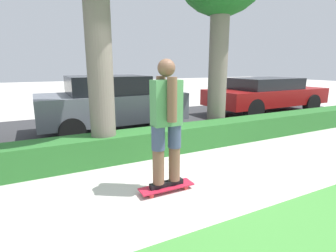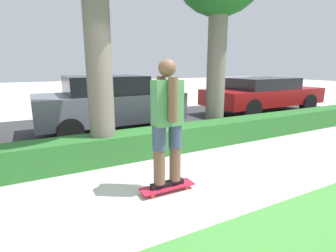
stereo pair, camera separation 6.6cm
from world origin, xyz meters
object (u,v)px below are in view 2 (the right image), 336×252
object	(u,v)px
skateboard	(167,187)
parked_car_rear	(263,94)
parked_car_middle	(109,103)
skater_person	(167,121)

from	to	relation	value
skateboard	parked_car_rear	distance (m)	7.42
skateboard	parked_car_middle	distance (m)	4.04
parked_car_middle	parked_car_rear	distance (m)	5.92
skater_person	parked_car_rear	xyz separation A→B (m)	(6.21, 4.00, -0.30)
skateboard	parked_car_middle	size ratio (longest dim) A/B	0.21
skater_person	parked_car_middle	xyz separation A→B (m)	(0.29, 3.96, -0.25)
skater_person	parked_car_rear	bearing A→B (deg)	32.79
skater_person	parked_car_rear	distance (m)	7.39
parked_car_middle	parked_car_rear	world-z (taller)	parked_car_middle
parked_car_rear	skateboard	bearing A→B (deg)	-148.26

